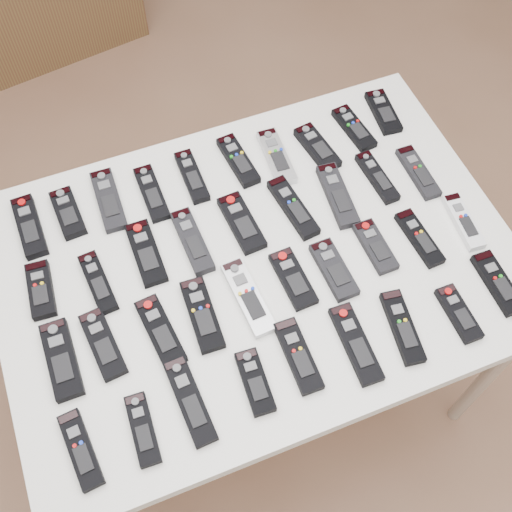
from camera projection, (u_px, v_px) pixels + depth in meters
name	position (u px, v px, depth m)	size (l,w,h in m)	color
ground	(250.00, 348.00, 2.28)	(4.00, 4.00, 0.00)	brown
table	(256.00, 272.00, 1.61)	(1.25, 0.88, 0.78)	white
remote_0	(29.00, 227.00, 1.59)	(0.05, 0.18, 0.02)	black
remote_1	(68.00, 213.00, 1.62)	(0.06, 0.15, 0.02)	black
remote_2	(109.00, 200.00, 1.64)	(0.06, 0.19, 0.02)	black
remote_3	(152.00, 193.00, 1.65)	(0.05, 0.17, 0.02)	black
remote_4	(192.00, 176.00, 1.68)	(0.05, 0.17, 0.02)	black
remote_5	(238.00, 161.00, 1.70)	(0.05, 0.17, 0.02)	black
remote_6	(276.00, 157.00, 1.71)	(0.05, 0.18, 0.02)	#B7B7BC
remote_7	(317.00, 148.00, 1.72)	(0.05, 0.16, 0.02)	black
remote_8	(354.00, 128.00, 1.76)	(0.05, 0.16, 0.02)	black
remote_9	(383.00, 112.00, 1.79)	(0.06, 0.15, 0.02)	black
remote_10	(41.00, 290.00, 1.50)	(0.05, 0.15, 0.02)	black
remote_11	(98.00, 283.00, 1.52)	(0.05, 0.17, 0.02)	black
remote_12	(146.00, 253.00, 1.56)	(0.06, 0.18, 0.02)	black
remote_13	(192.00, 241.00, 1.57)	(0.05, 0.19, 0.02)	black
remote_14	(242.00, 223.00, 1.60)	(0.06, 0.17, 0.02)	black
remote_15	(293.00, 207.00, 1.62)	(0.05, 0.19, 0.02)	black
remote_16	(337.00, 195.00, 1.64)	(0.05, 0.19, 0.02)	black
remote_17	(377.00, 177.00, 1.68)	(0.04, 0.17, 0.02)	black
remote_18	(418.00, 172.00, 1.68)	(0.05, 0.17, 0.02)	black
remote_19	(62.00, 360.00, 1.41)	(0.06, 0.19, 0.02)	black
remote_20	(103.00, 344.00, 1.44)	(0.06, 0.17, 0.02)	black
remote_21	(161.00, 331.00, 1.45)	(0.06, 0.18, 0.02)	black
remote_22	(202.00, 315.00, 1.47)	(0.06, 0.18, 0.02)	black
remote_23	(248.00, 297.00, 1.50)	(0.05, 0.20, 0.02)	#B7B7BC
remote_24	(293.00, 279.00, 1.52)	(0.06, 0.16, 0.02)	black
remote_25	(334.00, 270.00, 1.53)	(0.06, 0.16, 0.02)	black
remote_26	(375.00, 247.00, 1.57)	(0.05, 0.15, 0.02)	black
remote_27	(419.00, 238.00, 1.58)	(0.05, 0.17, 0.02)	black
remote_28	(463.00, 221.00, 1.60)	(0.04, 0.16, 0.02)	silver
remote_29	(81.00, 450.00, 1.32)	(0.05, 0.17, 0.02)	black
remote_30	(143.00, 429.00, 1.34)	(0.05, 0.15, 0.02)	black
remote_31	(190.00, 401.00, 1.37)	(0.05, 0.20, 0.02)	black
remote_32	(255.00, 382.00, 1.39)	(0.05, 0.15, 0.02)	black
remote_33	(298.00, 356.00, 1.42)	(0.05, 0.18, 0.02)	black
remote_34	(356.00, 344.00, 1.44)	(0.05, 0.19, 0.02)	black
remote_35	(402.00, 327.00, 1.46)	(0.05, 0.18, 0.02)	black
remote_36	(459.00, 314.00, 1.47)	(0.05, 0.14, 0.02)	black
remote_37	(498.00, 283.00, 1.51)	(0.05, 0.17, 0.02)	black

